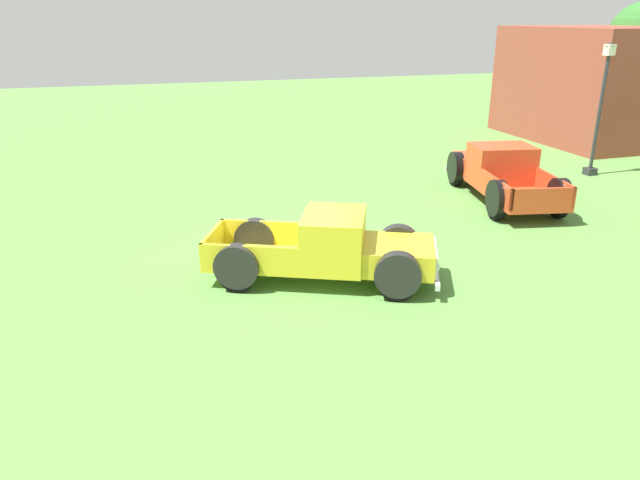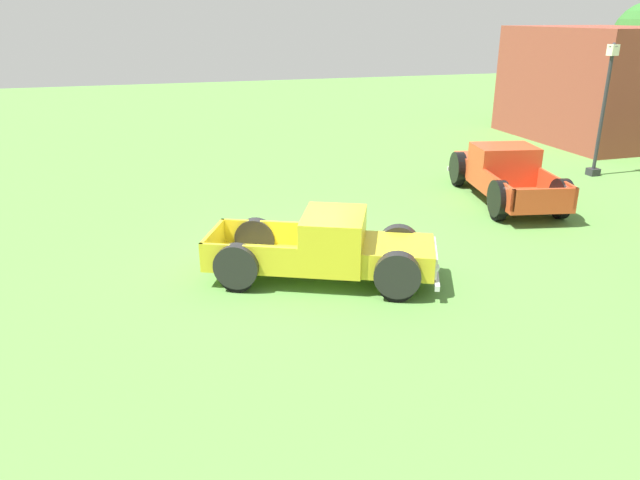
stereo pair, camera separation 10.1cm
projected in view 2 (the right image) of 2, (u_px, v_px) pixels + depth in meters
ground_plane at (302, 263)px, 13.76m from camera, size 80.00×80.00×0.00m
pickup_truck_foreground at (336, 249)px, 12.63m from camera, size 3.58×5.11×1.48m
pickup_truck_behind_right at (501, 173)px, 18.45m from camera, size 5.62×2.98×1.63m
lamp_post_near at (603, 108)px, 20.43m from camera, size 0.36×0.36×4.49m
brick_pavilion at (600, 84)px, 26.70m from camera, size 7.48×5.86×4.85m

